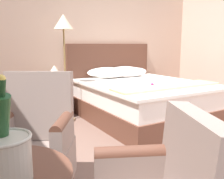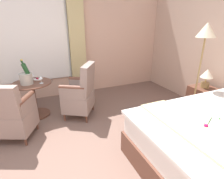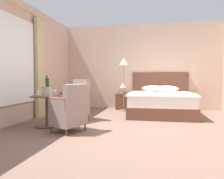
{
  "view_description": "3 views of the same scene",
  "coord_description": "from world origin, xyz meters",
  "px_view_note": "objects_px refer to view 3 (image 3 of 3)",
  "views": [
    {
      "loc": [
        -1.87,
        -1.25,
        1.25
      ],
      "look_at": [
        -0.69,
        0.78,
        0.83
      ],
      "focal_mm": 40.0,
      "sensor_mm": 36.0,
      "label": 1
    },
    {
      "loc": [
        1.58,
        0.03,
        1.74
      ],
      "look_at": [
        -0.74,
        1.06,
        0.74
      ],
      "focal_mm": 28.0,
      "sensor_mm": 36.0,
      "label": 2
    },
    {
      "loc": [
        0.45,
        -4.46,
        1.04
      ],
      "look_at": [
        -0.58,
        0.94,
        0.78
      ],
      "focal_mm": 35.0,
      "sensor_mm": 36.0,
      "label": 3
    }
  ],
  "objects_px": {
    "wine_glass_near_bucket": "(55,91)",
    "bedside_lamp": "(123,87)",
    "champagne_bucket": "(47,90)",
    "snack_plate": "(43,95)",
    "side_table_round": "(47,109)",
    "nightstand": "(123,101)",
    "armchair_by_window": "(76,102)",
    "wine_glass_near_edge": "(38,92)",
    "armchair_facing_bed": "(70,110)",
    "bed": "(161,102)",
    "floor_lamp_brass": "(124,67)"
  },
  "relations": [
    {
      "from": "nightstand",
      "to": "snack_plate",
      "type": "height_order",
      "value": "snack_plate"
    },
    {
      "from": "wine_glass_near_bucket",
      "to": "bedside_lamp",
      "type": "bearing_deg",
      "value": 68.61
    },
    {
      "from": "armchair_facing_bed",
      "to": "wine_glass_near_bucket",
      "type": "bearing_deg",
      "value": 137.12
    },
    {
      "from": "champagne_bucket",
      "to": "side_table_round",
      "type": "bearing_deg",
      "value": 125.41
    },
    {
      "from": "bed",
      "to": "nightstand",
      "type": "bearing_deg",
      "value": 147.6
    },
    {
      "from": "snack_plate",
      "to": "champagne_bucket",
      "type": "bearing_deg",
      "value": -41.92
    },
    {
      "from": "bedside_lamp",
      "to": "snack_plate",
      "type": "distance_m",
      "value": 3.25
    },
    {
      "from": "bed",
      "to": "nightstand",
      "type": "distance_m",
      "value": 1.47
    },
    {
      "from": "bedside_lamp",
      "to": "wine_glass_near_bucket",
      "type": "height_order",
      "value": "bedside_lamp"
    },
    {
      "from": "bed",
      "to": "bedside_lamp",
      "type": "relative_size",
      "value": 6.28
    },
    {
      "from": "bed",
      "to": "floor_lamp_brass",
      "type": "relative_size",
      "value": 1.32
    },
    {
      "from": "armchair_facing_bed",
      "to": "wine_glass_near_edge",
      "type": "bearing_deg",
      "value": 156.93
    },
    {
      "from": "nightstand",
      "to": "floor_lamp_brass",
      "type": "xyz_separation_m",
      "value": [
        0.08,
        -0.33,
        1.16
      ]
    },
    {
      "from": "bed",
      "to": "armchair_by_window",
      "type": "height_order",
      "value": "bed"
    },
    {
      "from": "nightstand",
      "to": "wine_glass_near_bucket",
      "type": "relative_size",
      "value": 3.8
    },
    {
      "from": "champagne_bucket",
      "to": "bed",
      "type": "bearing_deg",
      "value": 43.79
    },
    {
      "from": "armchair_by_window",
      "to": "armchair_facing_bed",
      "type": "xyz_separation_m",
      "value": [
        0.29,
        -1.17,
        -0.03
      ]
    },
    {
      "from": "bedside_lamp",
      "to": "champagne_bucket",
      "type": "bearing_deg",
      "value": -110.86
    },
    {
      "from": "champagne_bucket",
      "to": "snack_plate",
      "type": "distance_m",
      "value": 0.3
    },
    {
      "from": "side_table_round",
      "to": "wine_glass_near_bucket",
      "type": "distance_m",
      "value": 0.45
    },
    {
      "from": "snack_plate",
      "to": "armchair_by_window",
      "type": "bearing_deg",
      "value": 53.11
    },
    {
      "from": "floor_lamp_brass",
      "to": "wine_glass_near_edge",
      "type": "distance_m",
      "value": 3.17
    },
    {
      "from": "wine_glass_near_edge",
      "to": "armchair_by_window",
      "type": "bearing_deg",
      "value": 52.93
    },
    {
      "from": "side_table_round",
      "to": "wine_glass_near_edge",
      "type": "distance_m",
      "value": 0.45
    },
    {
      "from": "armchair_facing_bed",
      "to": "nightstand",
      "type": "bearing_deg",
      "value": 80.4
    },
    {
      "from": "wine_glass_near_edge",
      "to": "snack_plate",
      "type": "xyz_separation_m",
      "value": [
        0.07,
        0.08,
        -0.08
      ]
    },
    {
      "from": "champagne_bucket",
      "to": "wine_glass_near_bucket",
      "type": "height_order",
      "value": "champagne_bucket"
    },
    {
      "from": "floor_lamp_brass",
      "to": "wine_glass_near_edge",
      "type": "bearing_deg",
      "value": -119.72
    },
    {
      "from": "floor_lamp_brass",
      "to": "wine_glass_near_edge",
      "type": "xyz_separation_m",
      "value": [
        -1.54,
        -2.69,
        -0.66
      ]
    },
    {
      "from": "snack_plate",
      "to": "wine_glass_near_edge",
      "type": "bearing_deg",
      "value": -128.5
    },
    {
      "from": "wine_glass_near_bucket",
      "to": "armchair_facing_bed",
      "type": "xyz_separation_m",
      "value": [
        0.55,
        -0.51,
        -0.35
      ]
    },
    {
      "from": "nightstand",
      "to": "wine_glass_near_bucket",
      "type": "bearing_deg",
      "value": -111.39
    },
    {
      "from": "side_table_round",
      "to": "armchair_facing_bed",
      "type": "relative_size",
      "value": 0.75
    },
    {
      "from": "wine_glass_near_bucket",
      "to": "wine_glass_near_edge",
      "type": "bearing_deg",
      "value": -157.67
    },
    {
      "from": "armchair_by_window",
      "to": "wine_glass_near_edge",
      "type": "bearing_deg",
      "value": -127.07
    },
    {
      "from": "wine_glass_near_edge",
      "to": "armchair_facing_bed",
      "type": "xyz_separation_m",
      "value": [
        0.89,
        -0.38,
        -0.34
      ]
    },
    {
      "from": "wine_glass_near_bucket",
      "to": "wine_glass_near_edge",
      "type": "distance_m",
      "value": 0.36
    },
    {
      "from": "nightstand",
      "to": "armchair_by_window",
      "type": "distance_m",
      "value": 2.4
    },
    {
      "from": "champagne_bucket",
      "to": "armchair_facing_bed",
      "type": "bearing_deg",
      "value": -24.32
    },
    {
      "from": "snack_plate",
      "to": "armchair_by_window",
      "type": "height_order",
      "value": "armchair_by_window"
    },
    {
      "from": "nightstand",
      "to": "floor_lamp_brass",
      "type": "distance_m",
      "value": 1.2
    },
    {
      "from": "floor_lamp_brass",
      "to": "armchair_by_window",
      "type": "xyz_separation_m",
      "value": [
        -0.94,
        -1.9,
        -0.97
      ]
    },
    {
      "from": "snack_plate",
      "to": "armchair_by_window",
      "type": "distance_m",
      "value": 0.91
    },
    {
      "from": "bed",
      "to": "champagne_bucket",
      "type": "distance_m",
      "value": 3.39
    },
    {
      "from": "bedside_lamp",
      "to": "floor_lamp_brass",
      "type": "xyz_separation_m",
      "value": [
        0.08,
        -0.33,
        0.66
      ]
    },
    {
      "from": "nightstand",
      "to": "champagne_bucket",
      "type": "bearing_deg",
      "value": -110.86
    },
    {
      "from": "bed",
      "to": "armchair_by_window",
      "type": "distance_m",
      "value": 2.55
    },
    {
      "from": "side_table_round",
      "to": "wine_glass_near_edge",
      "type": "relative_size",
      "value": 5.3
    },
    {
      "from": "armchair_facing_bed",
      "to": "bed",
      "type": "bearing_deg",
      "value": 55.15
    },
    {
      "from": "armchair_by_window",
      "to": "snack_plate",
      "type": "bearing_deg",
      "value": -126.89
    }
  ]
}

